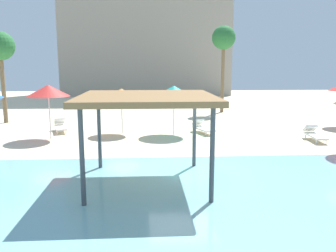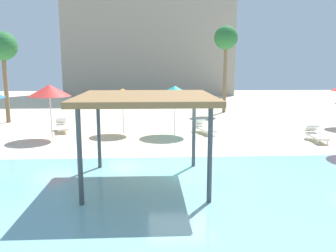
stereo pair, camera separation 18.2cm
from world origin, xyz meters
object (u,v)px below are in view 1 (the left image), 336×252
at_px(shade_pavilion, 147,101).
at_px(beach_umbrella_teal_6, 174,92).
at_px(lounge_chair_4, 60,126).
at_px(beach_umbrella_red_0, 48,91).
at_px(lounge_chair_3, 202,127).
at_px(palm_tree_1, 224,40).
at_px(lounge_chair_2, 314,134).
at_px(palm_tree_0, 0,48).
at_px(beach_umbrella_orange_5, 121,94).

xyz_separation_m(shade_pavilion, beach_umbrella_teal_6, (1.53, 8.14, -0.35)).
bearing_deg(lounge_chair_4, beach_umbrella_red_0, -18.81).
xyz_separation_m(shade_pavilion, lounge_chair_3, (3.22, 8.51, -2.45)).
bearing_deg(palm_tree_1, lounge_chair_2, -77.41).
height_order(beach_umbrella_teal_6, palm_tree_0, palm_tree_0).
height_order(lounge_chair_2, lounge_chair_4, same).
distance_m(beach_umbrella_teal_6, palm_tree_0, 12.39).
relative_size(beach_umbrella_orange_5, lounge_chair_2, 1.34).
distance_m(beach_umbrella_orange_5, lounge_chair_3, 5.04).
xyz_separation_m(beach_umbrella_red_0, beach_umbrella_orange_5, (3.75, 1.10, -0.27)).
xyz_separation_m(lounge_chair_3, palm_tree_0, (-12.82, 4.43, 4.66)).
distance_m(beach_umbrella_red_0, beach_umbrella_orange_5, 3.92).
xyz_separation_m(beach_umbrella_orange_5, lounge_chair_2, (10.18, -2.48, -1.97)).
height_order(lounge_chair_3, palm_tree_0, palm_tree_0).
relative_size(beach_umbrella_orange_5, lounge_chair_4, 1.30).
bearing_deg(shade_pavilion, lounge_chair_2, 35.05).
distance_m(beach_umbrella_teal_6, palm_tree_1, 10.83).
bearing_deg(beach_umbrella_red_0, lounge_chair_2, -5.67).
xyz_separation_m(beach_umbrella_orange_5, lounge_chair_4, (-3.70, 0.82, -1.97)).
xyz_separation_m(beach_umbrella_red_0, beach_umbrella_teal_6, (6.70, 0.62, -0.14)).
height_order(beach_umbrella_orange_5, beach_umbrella_teal_6, beach_umbrella_teal_6).
relative_size(shade_pavilion, palm_tree_1, 0.61).
relative_size(shade_pavilion, lounge_chair_4, 2.16).
bearing_deg(lounge_chair_2, shade_pavilion, -50.95).
relative_size(lounge_chair_4, palm_tree_0, 0.33).
height_order(lounge_chair_3, palm_tree_1, palm_tree_1).
distance_m(beach_umbrella_red_0, beach_umbrella_teal_6, 6.73).
height_order(beach_umbrella_orange_5, lounge_chair_3, beach_umbrella_orange_5).
distance_m(lounge_chair_4, palm_tree_1, 14.88).
bearing_deg(beach_umbrella_teal_6, shade_pavilion, -100.61).
height_order(palm_tree_0, palm_tree_1, palm_tree_1).
height_order(beach_umbrella_teal_6, lounge_chair_3, beach_umbrella_teal_6).
height_order(shade_pavilion, beach_umbrella_teal_6, shade_pavilion).
relative_size(palm_tree_0, palm_tree_1, 0.87).
bearing_deg(lounge_chair_3, lounge_chair_4, -114.55).
xyz_separation_m(shade_pavilion, lounge_chair_4, (-5.12, 9.44, -2.45)).
relative_size(beach_umbrella_teal_6, lounge_chair_2, 1.43).
xyz_separation_m(shade_pavilion, beach_umbrella_red_0, (-5.17, 7.53, -0.21)).
distance_m(beach_umbrella_orange_5, beach_umbrella_teal_6, 2.99).
xyz_separation_m(beach_umbrella_teal_6, lounge_chair_3, (1.69, 0.36, -2.10)).
relative_size(shade_pavilion, beach_umbrella_teal_6, 1.55).
height_order(beach_umbrella_red_0, lounge_chair_3, beach_umbrella_red_0).
distance_m(beach_umbrella_red_0, lounge_chair_4, 2.95).
relative_size(beach_umbrella_red_0, beach_umbrella_orange_5, 1.11).
height_order(beach_umbrella_teal_6, lounge_chair_4, beach_umbrella_teal_6).
height_order(beach_umbrella_orange_5, lounge_chair_2, beach_umbrella_orange_5).
relative_size(lounge_chair_2, palm_tree_0, 0.32).
bearing_deg(palm_tree_1, lounge_chair_4, -145.57).
distance_m(shade_pavilion, palm_tree_1, 18.62).
distance_m(beach_umbrella_teal_6, lounge_chair_4, 7.09).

